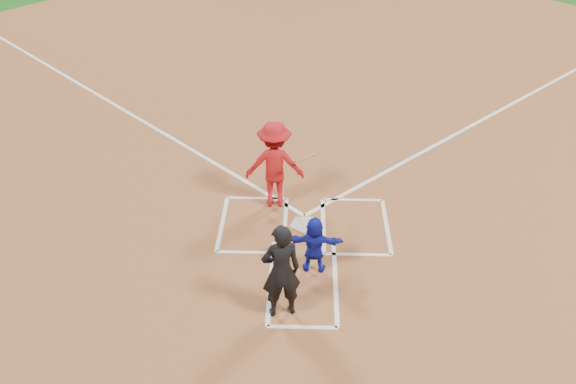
{
  "coord_description": "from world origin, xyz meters",
  "views": [
    {
      "loc": [
        0.01,
        -10.16,
        7.12
      ],
      "look_at": [
        -0.3,
        -0.4,
        1.0
      ],
      "focal_mm": 40.0,
      "sensor_mm": 36.0,
      "label": 1
    }
  ],
  "objects_px": {
    "home_plate": "(304,224)",
    "batter_at_plate": "(275,165)",
    "catcher": "(314,245)",
    "umpire": "(281,271)"
  },
  "relations": [
    {
      "from": "home_plate",
      "to": "umpire",
      "type": "distance_m",
      "value": 2.63
    },
    {
      "from": "umpire",
      "to": "home_plate",
      "type": "bearing_deg",
      "value": -112.92
    },
    {
      "from": "catcher",
      "to": "umpire",
      "type": "bearing_deg",
      "value": 68.14
    },
    {
      "from": "batter_at_plate",
      "to": "umpire",
      "type": "bearing_deg",
      "value": -85.45
    },
    {
      "from": "catcher",
      "to": "umpire",
      "type": "xyz_separation_m",
      "value": [
        -0.52,
        -1.11,
        0.32
      ]
    },
    {
      "from": "umpire",
      "to": "batter_at_plate",
      "type": "height_order",
      "value": "batter_at_plate"
    },
    {
      "from": "home_plate",
      "to": "catcher",
      "type": "bearing_deg",
      "value": 97.58
    },
    {
      "from": "home_plate",
      "to": "batter_at_plate",
      "type": "relative_size",
      "value": 0.33
    },
    {
      "from": "catcher",
      "to": "home_plate",
      "type": "bearing_deg",
      "value": -79.15
    },
    {
      "from": "home_plate",
      "to": "umpire",
      "type": "xyz_separation_m",
      "value": [
        -0.34,
        -2.47,
        0.84
      ]
    }
  ]
}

